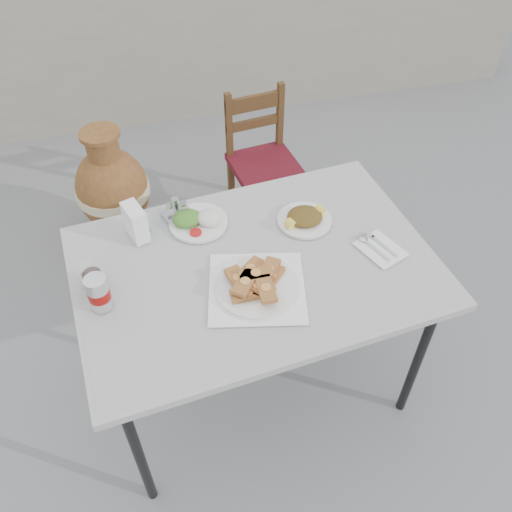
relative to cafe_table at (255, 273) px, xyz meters
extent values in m
plane|color=slate|center=(-0.15, 0.11, -0.79)|extent=(80.00, 80.00, 0.00)
cylinder|color=black|center=(-0.56, -0.44, -0.39)|extent=(0.04, 0.04, 0.79)
cylinder|color=black|center=(0.64, -0.32, -0.39)|extent=(0.04, 0.04, 0.79)
cylinder|color=black|center=(-0.64, 0.32, -0.39)|extent=(0.04, 0.04, 0.79)
cylinder|color=black|center=(0.56, 0.44, -0.39)|extent=(0.04, 0.04, 0.79)
cube|color=white|center=(0.00, 0.00, 0.04)|extent=(1.48, 1.08, 0.03)
cube|color=white|center=(0.00, 0.00, 0.06)|extent=(1.43, 1.03, 0.01)
cube|color=white|center=(-0.02, -0.13, 0.06)|extent=(0.42, 0.42, 0.00)
cylinder|color=white|center=(-0.02, -0.13, 0.07)|extent=(0.31, 0.31, 0.02)
cylinder|color=white|center=(-0.02, -0.13, 0.07)|extent=(0.32, 0.32, 0.01)
cylinder|color=white|center=(-0.17, 0.28, 0.07)|extent=(0.25, 0.25, 0.01)
ellipsoid|color=white|center=(-0.13, 0.27, 0.09)|extent=(0.10, 0.10, 0.06)
ellipsoid|color=#377220|center=(-0.22, 0.29, 0.09)|extent=(0.12, 0.11, 0.05)
cylinder|color=red|center=(-0.20, 0.21, 0.08)|extent=(0.05, 0.05, 0.01)
cylinder|color=white|center=(0.26, 0.18, 0.07)|extent=(0.23, 0.23, 0.01)
ellipsoid|color=#236419|center=(0.26, 0.18, 0.09)|extent=(0.15, 0.14, 0.04)
cylinder|color=yellow|center=(0.19, 0.15, 0.09)|extent=(0.05, 0.04, 0.04)
cylinder|color=yellow|center=(0.33, 0.20, 0.09)|extent=(0.05, 0.04, 0.04)
cylinder|color=silver|center=(-0.59, -0.07, 0.13)|extent=(0.08, 0.08, 0.14)
cylinder|color=#A60D0B|center=(-0.59, -0.07, 0.12)|extent=(0.08, 0.08, 0.04)
cylinder|color=silver|center=(-0.59, -0.07, 0.20)|extent=(0.07, 0.07, 0.00)
cylinder|color=white|center=(-0.61, 0.04, 0.11)|extent=(0.08, 0.08, 0.11)
cylinder|color=black|center=(-0.61, 0.04, 0.09)|extent=(0.07, 0.07, 0.07)
cube|color=white|center=(-0.42, 0.27, 0.13)|extent=(0.10, 0.14, 0.15)
cube|color=#1746AF|center=(-0.39, 0.28, 0.12)|extent=(0.04, 0.06, 0.08)
cube|color=silver|center=(-0.25, 0.35, 0.07)|extent=(0.14, 0.13, 0.01)
cylinder|color=white|center=(-0.28, 0.33, 0.11)|extent=(0.03, 0.03, 0.07)
cylinder|color=white|center=(-0.22, 0.33, 0.11)|extent=(0.03, 0.03, 0.07)
cylinder|color=silver|center=(-0.25, 0.38, 0.10)|extent=(0.03, 0.03, 0.06)
cube|color=white|center=(0.50, -0.05, 0.06)|extent=(0.20, 0.22, 0.00)
cube|color=silver|center=(0.49, -0.06, 0.07)|extent=(0.06, 0.14, 0.00)
ellipsoid|color=silver|center=(0.46, 0.02, 0.07)|extent=(0.04, 0.05, 0.01)
cube|color=silver|center=(0.52, -0.04, 0.07)|extent=(0.06, 0.14, 0.00)
cube|color=silver|center=(0.49, 0.03, 0.07)|extent=(0.04, 0.05, 0.00)
cube|color=#39210F|center=(0.21, 0.96, -0.58)|extent=(0.04, 0.04, 0.41)
cube|color=#39210F|center=(0.53, 1.00, -0.58)|extent=(0.04, 0.04, 0.41)
cube|color=#39210F|center=(0.17, 1.28, -0.58)|extent=(0.04, 0.04, 0.41)
cube|color=#39210F|center=(0.49, 1.32, -0.58)|extent=(0.04, 0.04, 0.41)
cube|color=maroon|center=(0.35, 1.14, -0.36)|extent=(0.42, 0.42, 0.05)
cube|color=#39210F|center=(0.17, 1.28, -0.16)|extent=(0.04, 0.04, 0.45)
cube|color=#39210F|center=(0.49, 1.32, -0.16)|extent=(0.04, 0.04, 0.45)
cube|color=#39210F|center=(0.33, 1.30, -0.02)|extent=(0.36, 0.07, 0.09)
cube|color=#39210F|center=(0.33, 1.30, -0.16)|extent=(0.36, 0.07, 0.05)
cylinder|color=brown|center=(-0.55, 1.24, -0.75)|extent=(0.32, 0.32, 0.08)
ellipsoid|color=brown|center=(-0.55, 1.24, -0.43)|extent=(0.43, 0.43, 0.53)
cylinder|color=beige|center=(-0.55, 1.24, -0.43)|extent=(0.43, 0.43, 0.06)
cylinder|color=brown|center=(-0.55, 1.24, -0.14)|extent=(0.18, 0.18, 0.16)
cylinder|color=brown|center=(-0.55, 1.24, -0.05)|extent=(0.22, 0.22, 0.03)
cube|color=gray|center=(-0.15, 2.61, -0.19)|extent=(6.00, 0.25, 1.20)
camera|label=1|loc=(-0.35, -1.40, 1.59)|focal=38.00mm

